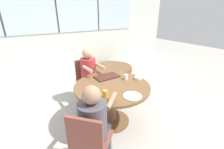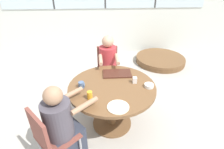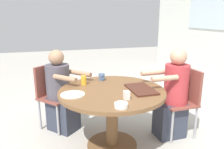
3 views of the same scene
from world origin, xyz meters
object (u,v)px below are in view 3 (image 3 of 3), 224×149
chair_for_woman_green_shirt (52,91)px  chair_for_man_blue_shirt (184,96)px  person_woman_green_shirt (61,95)px  person_man_blue_shirt (173,98)px  bowl_white_shallow (121,105)px  juice_glass (84,80)px  milk_carton_small (127,95)px  coffee_mug (102,77)px

chair_for_woman_green_shirt → chair_for_man_blue_shirt: bearing=114.6°
chair_for_woman_green_shirt → chair_for_man_blue_shirt: size_ratio=1.00×
chair_for_man_blue_shirt → person_woman_green_shirt: size_ratio=0.79×
person_man_blue_shirt → chair_for_woman_green_shirt: bearing=63.0°
chair_for_man_blue_shirt → bowl_white_shallow: 1.18m
person_woman_green_shirt → chair_for_man_blue_shirt: bearing=117.0°
chair_for_woman_green_shirt → person_man_blue_shirt: (0.70, 1.47, -0.00)m
person_woman_green_shirt → juice_glass: person_woman_green_shirt is taller
chair_for_man_blue_shirt → person_woman_green_shirt: person_woman_green_shirt is taller
person_woman_green_shirt → chair_for_woman_green_shirt: bearing=-90.0°
chair_for_woman_green_shirt → person_man_blue_shirt: 1.63m
milk_carton_small → person_man_blue_shirt: bearing=114.4°
juice_glass → coffee_mug: bearing=115.7°
person_man_blue_shirt → coffee_mug: size_ratio=13.20×
bowl_white_shallow → person_woman_green_shirt: bearing=-156.3°
chair_for_man_blue_shirt → juice_glass: 1.30m
person_woman_green_shirt → juice_glass: size_ratio=9.99×
chair_for_man_blue_shirt → person_woman_green_shirt: (-0.57, -1.52, -0.03)m
person_woman_green_shirt → milk_carton_small: size_ratio=12.70×
chair_for_woman_green_shirt → milk_carton_small: size_ratio=10.09×
person_woman_green_shirt → coffee_mug: (0.19, 0.53, 0.26)m
coffee_mug → chair_for_woman_green_shirt: bearing=-115.9°
juice_glass → bowl_white_shallow: juice_glass is taller
chair_for_woman_green_shirt → person_woman_green_shirt: bearing=90.0°
person_man_blue_shirt → chair_for_man_blue_shirt: bearing=-90.0°
chair_for_woman_green_shirt → person_woman_green_shirt: person_woman_green_shirt is taller
chair_for_man_blue_shirt → person_man_blue_shirt: bearing=90.0°
juice_glass → person_woman_green_shirt: bearing=-138.9°
milk_carton_small → bowl_white_shallow: size_ratio=0.69×
person_man_blue_shirt → coffee_mug: (-0.39, -0.83, 0.24)m
chair_for_woman_green_shirt → milk_carton_small: (1.05, 0.71, 0.23)m
juice_glass → person_man_blue_shirt: bearing=76.1°
chair_for_woman_green_shirt → bowl_white_shallow: chair_for_woman_green_shirt is taller
chair_for_woman_green_shirt → juice_glass: size_ratio=7.93×
person_woman_green_shirt → person_man_blue_shirt: person_man_blue_shirt is taller
person_man_blue_shirt → milk_carton_small: (0.34, -0.75, 0.24)m
chair_for_woman_green_shirt → bowl_white_shallow: bearing=73.7°
juice_glass → bowl_white_shallow: size_ratio=0.88×
person_woman_green_shirt → bowl_white_shallow: (1.10, 0.48, 0.24)m
coffee_mug → bowl_white_shallow: 0.91m
coffee_mug → milk_carton_small: bearing=5.8°
person_man_blue_shirt → bowl_white_shallow: size_ratio=9.14×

